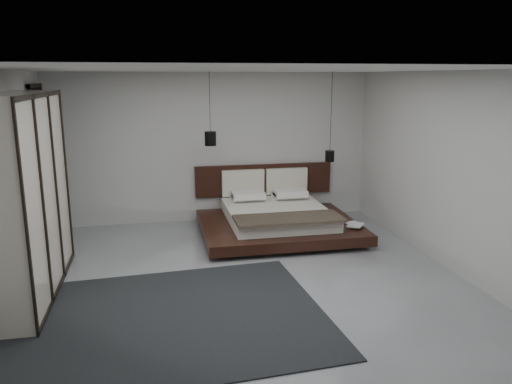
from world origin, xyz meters
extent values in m
plane|color=#93979C|center=(0.00, 0.00, 0.00)|extent=(6.00, 6.00, 0.00)
plane|color=white|center=(0.00, 0.00, 2.80)|extent=(6.00, 6.00, 0.00)
plane|color=beige|center=(0.00, 3.00, 1.40)|extent=(6.00, 0.00, 6.00)
plane|color=beige|center=(0.00, -3.00, 1.40)|extent=(6.00, 0.00, 6.00)
plane|color=beige|center=(3.00, 0.00, 1.40)|extent=(0.00, 6.00, 6.00)
cube|color=black|center=(-2.95, 2.45, 1.30)|extent=(0.05, 0.90, 2.60)
cube|color=black|center=(0.97, 1.75, 0.04)|extent=(2.11, 1.72, 0.08)
cube|color=black|center=(0.97, 1.75, 0.16)|extent=(2.68, 2.20, 0.17)
cube|color=silver|center=(0.97, 1.87, 0.35)|extent=(1.72, 1.92, 0.21)
cube|color=black|center=(0.97, 1.13, 0.48)|extent=(1.74, 0.67, 0.05)
cube|color=white|center=(0.57, 2.61, 0.52)|extent=(0.59, 0.38, 0.11)
cube|color=white|center=(1.38, 2.61, 0.52)|extent=(0.59, 0.38, 0.11)
cube|color=white|center=(0.57, 2.48, 0.58)|extent=(0.59, 0.38, 0.11)
cube|color=white|center=(1.38, 2.48, 0.58)|extent=(0.59, 0.38, 0.11)
cube|color=black|center=(0.97, 2.96, 0.76)|extent=(2.68, 0.08, 0.60)
cube|color=silver|center=(0.54, 2.87, 0.73)|extent=(0.81, 0.10, 0.50)
cube|color=silver|center=(1.40, 2.87, 0.73)|extent=(0.81, 0.10, 0.50)
imported|color=#99724C|center=(2.07, 1.27, 0.26)|extent=(0.30, 0.36, 0.03)
imported|color=#99724C|center=(2.06, 1.24, 0.29)|extent=(0.38, 0.40, 0.02)
cylinder|color=black|center=(-0.13, 2.32, 2.29)|extent=(0.01, 0.01, 1.02)
cylinder|color=black|center=(-0.13, 2.32, 1.66)|extent=(0.20, 0.20, 0.25)
cylinder|color=#FFE0B2|center=(-0.13, 2.32, 1.55)|extent=(0.15, 0.15, 0.01)
cylinder|color=black|center=(2.07, 2.32, 2.09)|extent=(0.01, 0.01, 1.42)
cylinder|color=black|center=(2.07, 2.32, 1.28)|extent=(0.17, 0.17, 0.20)
cylinder|color=#FFE0B2|center=(2.07, 2.32, 1.19)|extent=(0.12, 0.12, 0.01)
cube|color=beige|center=(-2.70, 0.12, 1.26)|extent=(0.58, 2.53, 2.53)
cube|color=black|center=(-2.40, 0.12, 2.50)|extent=(0.03, 2.53, 0.06)
cube|color=black|center=(-2.40, 0.12, 0.03)|extent=(0.03, 2.53, 0.06)
cube|color=black|center=(-2.40, -1.14, 1.26)|extent=(0.03, 0.05, 2.53)
cube|color=black|center=(-2.40, -0.30, 1.26)|extent=(0.03, 0.05, 2.53)
cube|color=black|center=(-2.40, 0.54, 1.26)|extent=(0.03, 0.05, 2.53)
cube|color=black|center=(-2.40, 1.39, 1.26)|extent=(0.03, 0.05, 2.53)
cube|color=black|center=(-1.20, -1.01, 0.01)|extent=(4.10, 3.05, 0.02)
camera|label=1|loc=(-1.09, -6.33, 2.71)|focal=35.00mm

